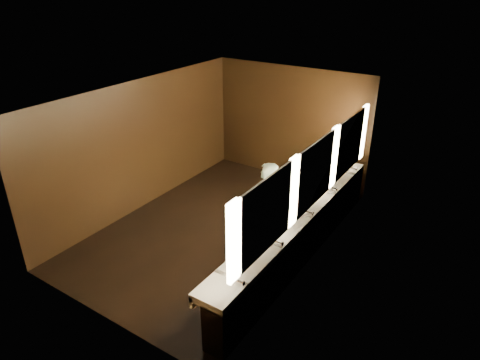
# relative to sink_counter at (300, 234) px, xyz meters

# --- Properties ---
(floor) EXTENTS (6.00, 6.00, 0.00)m
(floor) POSITION_rel_sink_counter_xyz_m (-1.79, 0.00, -0.50)
(floor) COLOR black
(floor) RESTS_ON ground
(ceiling) EXTENTS (4.00, 6.00, 0.02)m
(ceiling) POSITION_rel_sink_counter_xyz_m (-1.79, 0.00, 2.30)
(ceiling) COLOR #2D2D2B
(ceiling) RESTS_ON wall_back
(wall_back) EXTENTS (4.00, 0.02, 2.80)m
(wall_back) POSITION_rel_sink_counter_xyz_m (-1.79, 3.00, 0.90)
(wall_back) COLOR black
(wall_back) RESTS_ON floor
(wall_front) EXTENTS (4.00, 0.02, 2.80)m
(wall_front) POSITION_rel_sink_counter_xyz_m (-1.79, -3.00, 0.90)
(wall_front) COLOR black
(wall_front) RESTS_ON floor
(wall_left) EXTENTS (0.02, 6.00, 2.80)m
(wall_left) POSITION_rel_sink_counter_xyz_m (-3.79, 0.00, 0.90)
(wall_left) COLOR black
(wall_left) RESTS_ON floor
(wall_right) EXTENTS (0.02, 6.00, 2.80)m
(wall_right) POSITION_rel_sink_counter_xyz_m (0.21, 0.00, 0.90)
(wall_right) COLOR black
(wall_right) RESTS_ON floor
(sink_counter) EXTENTS (0.55, 5.40, 1.01)m
(sink_counter) POSITION_rel_sink_counter_xyz_m (0.00, 0.00, 0.00)
(sink_counter) COLOR black
(sink_counter) RESTS_ON floor
(mirror_band) EXTENTS (0.06, 5.03, 1.15)m
(mirror_band) POSITION_rel_sink_counter_xyz_m (0.19, -0.00, 1.25)
(mirror_band) COLOR #FEE7B3
(mirror_band) RESTS_ON wall_right
(person) EXTENTS (0.51, 0.69, 1.73)m
(person) POSITION_rel_sink_counter_xyz_m (-0.71, -0.03, 0.37)
(person) COLOR #98D3E4
(person) RESTS_ON floor
(trash_bin) EXTENTS (0.47, 0.47, 0.61)m
(trash_bin) POSITION_rel_sink_counter_xyz_m (-0.22, -1.32, -0.19)
(trash_bin) COLOR black
(trash_bin) RESTS_ON floor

